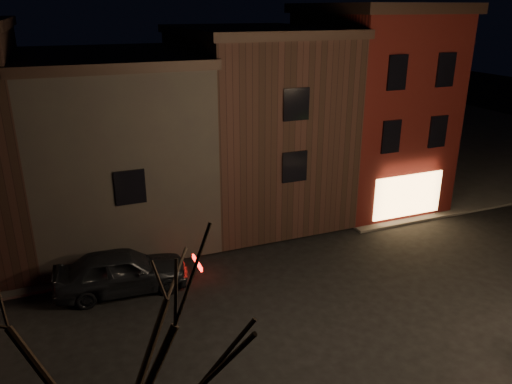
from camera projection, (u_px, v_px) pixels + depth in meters
ground at (321, 309)px, 18.34m from camera, size 120.00×120.00×0.00m
sidewalk_far_right at (412, 136)px, 42.74m from camera, size 30.00×30.00×0.12m
corner_building at (369, 104)px, 27.51m from camera, size 6.50×8.50×10.50m
row_building_a at (253, 120)px, 26.30m from camera, size 7.30×10.30×9.40m
row_building_b at (113, 142)px, 23.92m from camera, size 7.80×10.30×8.40m
bare_tree_left at (98, 358)px, 7.54m from camera, size 5.60×5.60×7.50m
parked_car_a at (122, 271)px, 19.26m from camera, size 5.17×2.35×1.72m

